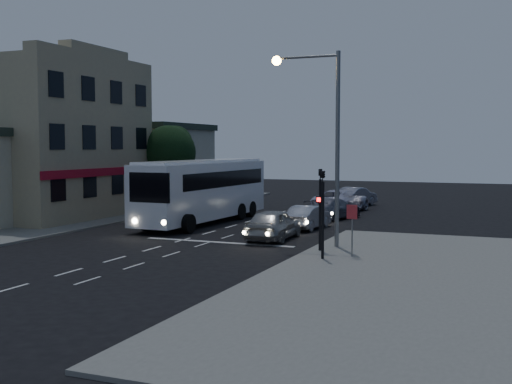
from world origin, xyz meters
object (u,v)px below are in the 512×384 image
at_px(car_extra, 356,197).
at_px(street_tree, 169,150).
at_px(traffic_signal_side, 323,203).
at_px(tour_bus, 203,189).
at_px(car_sedan_b, 333,208).
at_px(car_suv, 273,224).
at_px(regulatory_sign, 352,222).
at_px(car_sedan_a, 308,217).
at_px(car_sedan_c, 341,201).
at_px(traffic_signal_main, 320,199).
at_px(streetlight, 324,126).

distance_m(car_extra, street_tree, 15.26).
bearing_deg(traffic_signal_side, street_tree, 135.50).
height_order(tour_bus, car_sedan_b, tour_bus).
height_order(car_suv, traffic_signal_side, traffic_signal_side).
height_order(traffic_signal_side, regulatory_sign, traffic_signal_side).
bearing_deg(street_tree, car_sedan_a, -26.58).
height_order(car_suv, car_sedan_b, car_suv).
bearing_deg(street_tree, car_extra, 34.92).
height_order(car_sedan_b, car_sedan_c, car_sedan_c).
distance_m(car_suv, regulatory_sign, 6.51).
xyz_separation_m(traffic_signal_main, streetlight, (-0.26, 1.42, 3.31)).
bearing_deg(tour_bus, car_sedan_a, 0.43).
distance_m(car_extra, traffic_signal_main, 23.07).
xyz_separation_m(car_sedan_c, street_tree, (-12.12, -3.82, 3.68)).
bearing_deg(car_suv, street_tree, -44.10).
distance_m(tour_bus, traffic_signal_main, 12.71).
bearing_deg(car_sedan_c, car_sedan_b, 105.33).
xyz_separation_m(car_sedan_c, streetlight, (3.43, -16.64, 4.92)).
xyz_separation_m(tour_bus, car_sedan_b, (6.87, 5.21, -1.42)).
distance_m(car_sedan_b, regulatory_sign, 15.03).
xyz_separation_m(car_sedan_b, car_sedan_c, (-0.71, 4.83, 0.12)).
xyz_separation_m(car_sedan_b, car_extra, (-0.70, 9.47, 0.06)).
bearing_deg(car_extra, car_suv, 104.79).
relative_size(car_sedan_a, streetlight, 0.46).
distance_m(traffic_signal_main, regulatory_sign, 2.14).
relative_size(tour_bus, streetlight, 1.43).
bearing_deg(tour_bus, traffic_signal_main, -37.20).
xyz_separation_m(car_suv, street_tree, (-12.46, 11.22, 3.69)).
relative_size(traffic_signal_main, street_tree, 0.66).
distance_m(car_sedan_b, traffic_signal_side, 15.75).
distance_m(car_suv, traffic_signal_main, 4.79).
distance_m(tour_bus, car_sedan_c, 11.85).
bearing_deg(car_sedan_b, car_suv, 102.68).
relative_size(car_sedan_b, car_extra, 1.04).
distance_m(car_suv, car_extra, 19.69).
relative_size(tour_bus, car_sedan_b, 2.67).
relative_size(car_sedan_c, traffic_signal_main, 1.43).
bearing_deg(car_sedan_c, tour_bus, 65.39).
bearing_deg(streetlight, car_sedan_c, 101.65).
relative_size(car_extra, street_tree, 0.75).
relative_size(car_sedan_b, traffic_signal_side, 1.17).
relative_size(traffic_signal_side, streetlight, 0.46).
relative_size(car_sedan_c, car_extra, 1.27).
height_order(car_extra, streetlight, streetlight).
relative_size(streetlight, street_tree, 1.45).
xyz_separation_m(traffic_signal_side, regulatory_sign, (1.00, 0.96, -0.82)).
relative_size(tour_bus, traffic_signal_main, 3.13).
bearing_deg(traffic_signal_side, tour_bus, 136.49).
relative_size(car_suv, street_tree, 0.76).
height_order(car_suv, car_sedan_c, car_sedan_c).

